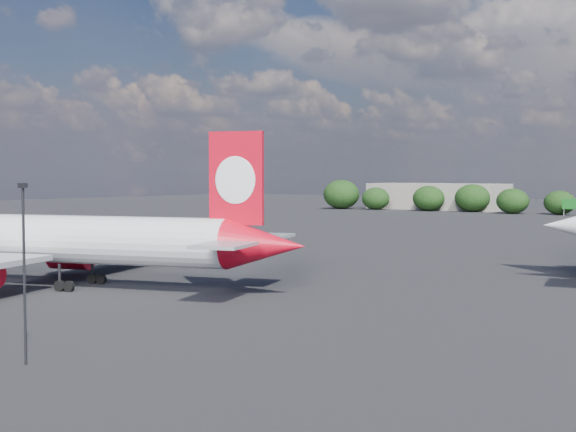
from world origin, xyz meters
The scene contains 5 objects.
ground centered at (0.00, 60.00, 0.00)m, with size 500.00×500.00×0.00m, color black.
qantas_airliner centered at (-13.43, 16.27, 4.48)m, with size 43.84×42.12×14.70m.
apron_lamp_post centered at (10.29, -5.14, 5.84)m, with size 0.55×0.30×10.40m.
terminal_building centered at (-65.00, 192.00, 4.00)m, with size 42.00×16.00×8.00m.
highway_sign centered at (-18.00, 176.00, 3.13)m, with size 6.00×0.30×4.50m.
Camera 1 is at (49.91, -31.76, 10.90)m, focal length 50.00 mm.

